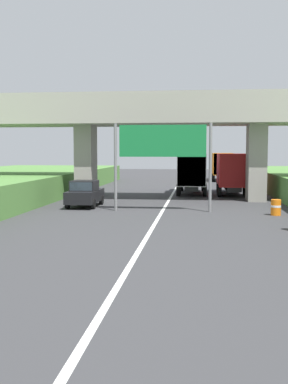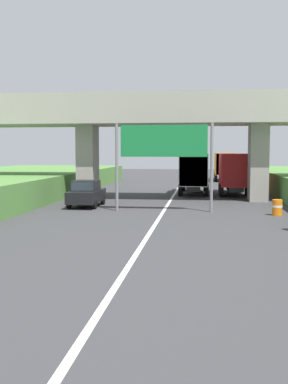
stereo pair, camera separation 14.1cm
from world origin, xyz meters
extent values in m
cube|color=white|center=(0.00, 29.82, 0.00)|extent=(0.20, 99.65, 0.01)
cube|color=#9E998E|center=(0.00, 37.28, 6.14)|extent=(40.00, 4.80, 1.10)
cube|color=#9E998E|center=(0.00, 35.06, 7.24)|extent=(40.00, 0.36, 1.10)
cube|color=#9E998E|center=(0.00, 39.50, 7.24)|extent=(40.00, 0.36, 1.10)
cube|color=gray|center=(-6.36, 37.28, 2.79)|extent=(1.30, 2.20, 5.59)
cube|color=gray|center=(6.36, 37.28, 2.79)|extent=(1.30, 2.20, 5.59)
cylinder|color=slate|center=(-2.85, 30.29, 2.64)|extent=(0.18, 0.18, 5.29)
cylinder|color=slate|center=(2.85, 30.29, 2.64)|extent=(0.18, 0.18, 5.29)
cube|color=#167238|center=(0.00, 30.29, 4.24)|extent=(5.20, 0.12, 1.90)
cube|color=white|center=(0.00, 30.27, 4.24)|extent=(4.89, 0.01, 1.67)
cube|color=black|center=(1.63, 42.69, 0.66)|extent=(1.10, 7.30, 0.36)
cube|color=#233D9E|center=(1.63, 45.29, 1.89)|extent=(2.10, 2.10, 2.10)
cube|color=#2D3842|center=(1.63, 46.31, 2.19)|extent=(1.89, 0.06, 0.90)
cube|color=silver|center=(1.63, 41.64, 2.14)|extent=(2.30, 5.20, 2.60)
cube|color=#A8A8A4|center=(1.63, 39.06, 2.14)|extent=(2.21, 0.04, 2.50)
cylinder|color=black|center=(0.66, 45.29, 0.48)|extent=(0.30, 0.96, 0.96)
cylinder|color=black|center=(2.60, 45.29, 0.48)|extent=(0.30, 0.96, 0.96)
cylinder|color=black|center=(0.56, 40.21, 0.48)|extent=(0.30, 0.96, 0.96)
cylinder|color=black|center=(2.70, 40.21, 0.48)|extent=(0.30, 0.96, 0.96)
cylinder|color=black|center=(0.56, 41.90, 0.48)|extent=(0.30, 0.96, 0.96)
cylinder|color=black|center=(2.70, 41.90, 0.48)|extent=(0.30, 0.96, 0.96)
cube|color=black|center=(5.07, 61.60, 0.66)|extent=(1.10, 7.30, 0.36)
cube|color=orange|center=(5.07, 64.20, 1.89)|extent=(2.10, 2.10, 2.10)
cube|color=#2D3842|center=(5.07, 65.22, 2.19)|extent=(1.89, 0.06, 0.90)
cube|color=orange|center=(5.07, 60.55, 2.14)|extent=(2.30, 5.20, 2.60)
cube|color=#AC5B13|center=(5.07, 57.97, 2.14)|extent=(2.21, 0.04, 2.50)
cylinder|color=black|center=(4.10, 64.20, 0.48)|extent=(0.30, 0.96, 0.96)
cylinder|color=black|center=(6.04, 64.20, 0.48)|extent=(0.30, 0.96, 0.96)
cylinder|color=black|center=(4.00, 59.12, 0.48)|extent=(0.30, 0.96, 0.96)
cylinder|color=black|center=(6.14, 59.12, 0.48)|extent=(0.30, 0.96, 0.96)
cylinder|color=black|center=(4.00, 60.81, 0.48)|extent=(0.30, 0.96, 0.96)
cylinder|color=black|center=(6.14, 60.81, 0.48)|extent=(0.30, 0.96, 0.96)
cube|color=black|center=(4.93, 42.36, 0.66)|extent=(1.10, 7.30, 0.36)
cube|color=red|center=(4.93, 44.96, 1.89)|extent=(2.10, 2.10, 2.10)
cube|color=#2D3842|center=(4.93, 45.98, 2.19)|extent=(1.89, 0.06, 0.90)
cube|color=red|center=(4.93, 41.31, 2.14)|extent=(2.30, 5.20, 2.60)
cube|color=maroon|center=(4.93, 38.73, 2.14)|extent=(2.21, 0.04, 2.50)
cylinder|color=black|center=(3.96, 44.96, 0.48)|extent=(0.30, 0.96, 0.96)
cylinder|color=black|center=(5.90, 44.96, 0.48)|extent=(0.30, 0.96, 0.96)
cylinder|color=black|center=(3.86, 39.88, 0.48)|extent=(0.30, 0.96, 0.96)
cylinder|color=black|center=(6.00, 39.88, 0.48)|extent=(0.30, 0.96, 0.96)
cylinder|color=black|center=(3.86, 41.57, 0.48)|extent=(0.30, 0.96, 0.96)
cylinder|color=black|center=(6.00, 41.57, 0.48)|extent=(0.30, 0.96, 0.96)
cube|color=black|center=(-5.22, 32.19, 0.70)|extent=(1.76, 4.10, 0.76)
cube|color=black|center=(-5.22, 32.04, 1.40)|extent=(1.56, 1.90, 0.64)
cube|color=#2D3842|center=(-5.22, 31.12, 1.40)|extent=(1.44, 0.06, 0.54)
cylinder|color=black|center=(-6.04, 33.46, 0.32)|extent=(0.22, 0.64, 0.64)
cylinder|color=black|center=(-4.40, 33.46, 0.32)|extent=(0.22, 0.64, 0.64)
cylinder|color=black|center=(-6.04, 30.92, 0.32)|extent=(0.22, 0.64, 0.64)
cylinder|color=black|center=(-4.40, 30.92, 0.32)|extent=(0.22, 0.64, 0.64)
cylinder|color=orange|center=(6.52, 29.19, 0.45)|extent=(0.56, 0.56, 0.90)
cylinder|color=white|center=(6.52, 29.19, 0.52)|extent=(0.57, 0.57, 0.12)
camera|label=1|loc=(2.10, 2.03, 3.58)|focal=44.20mm
camera|label=2|loc=(2.24, 2.05, 3.58)|focal=44.20mm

